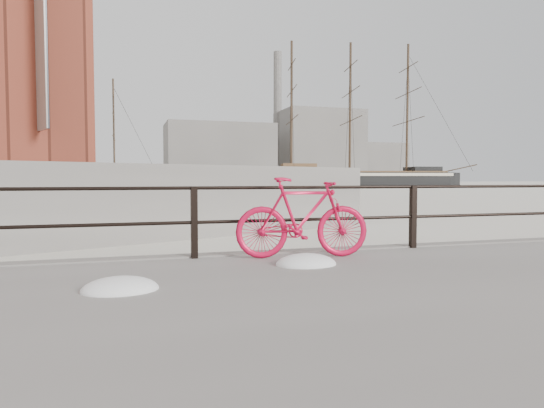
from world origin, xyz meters
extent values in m
imported|color=red|center=(-5.54, -0.55, 0.91)|extent=(1.89, 0.56, 1.13)
ellipsoid|color=white|center=(-5.69, -1.09, 0.49)|extent=(0.80, 0.63, 0.29)
ellipsoid|color=white|center=(-7.98, -1.89, 0.49)|extent=(0.76, 0.60, 0.27)
cube|color=gray|center=(20.00, 140.00, 9.00)|extent=(32.00, 18.00, 18.00)
cube|color=gray|center=(55.00, 145.00, 12.00)|extent=(26.00, 20.00, 24.00)
cube|color=gray|center=(78.00, 150.00, 7.00)|extent=(20.00, 16.00, 14.00)
cylinder|color=gray|center=(42.00, 150.00, 22.00)|extent=(2.80, 2.80, 44.00)
camera|label=1|loc=(-7.93, -6.89, 1.46)|focal=32.00mm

